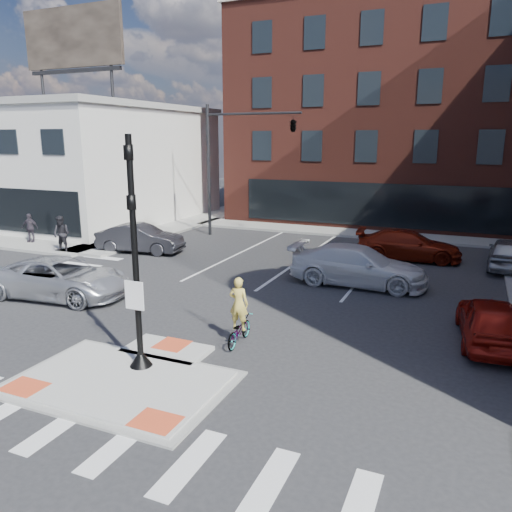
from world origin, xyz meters
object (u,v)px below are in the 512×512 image
at_px(pedestrian_a, 61,234).
at_px(bg_car_red, 408,245).
at_px(white_pickup, 358,266).
at_px(cyclist, 239,322).
at_px(silver_suv, 60,278).
at_px(bg_car_dark, 140,238).
at_px(bg_car_silver, 509,253).
at_px(red_sedan, 490,321).
at_px(pedestrian_b, 30,228).

bearing_deg(pedestrian_a, bg_car_red, 15.33).
distance_m(white_pickup, bg_car_red, 5.62).
bearing_deg(cyclist, silver_suv, -11.86).
xyz_separation_m(bg_car_dark, bg_car_silver, (18.00, 3.97, -0.02)).
xyz_separation_m(silver_suv, white_pickup, (10.16, 6.23, 0.06)).
height_order(red_sedan, bg_car_red, bg_car_red).
relative_size(white_pickup, pedestrian_b, 3.41).
height_order(bg_car_silver, cyclist, cyclist).
distance_m(white_pickup, bg_car_silver, 8.04).
xyz_separation_m(red_sedan, bg_car_silver, (1.00, 10.00, 0.03)).
distance_m(bg_car_red, pedestrian_a, 17.98).
height_order(silver_suv, red_sedan, silver_suv).
distance_m(red_sedan, bg_car_dark, 18.04).
bearing_deg(bg_car_red, cyclist, 160.79).
distance_m(silver_suv, bg_car_dark, 7.92).
xyz_separation_m(cyclist, pedestrian_b, (-17.21, 8.21, 0.28)).
distance_m(silver_suv, bg_car_silver, 19.87).
xyz_separation_m(pedestrian_a, pedestrian_b, (-3.56, 1.21, -0.12)).
relative_size(bg_car_silver, pedestrian_b, 2.64).
xyz_separation_m(silver_suv, cyclist, (8.24, -1.35, -0.07)).
distance_m(red_sedan, white_pickup, 6.74).
relative_size(red_sedan, bg_car_red, 0.82).
xyz_separation_m(bg_car_silver, pedestrian_b, (-25.06, -4.79, 0.23)).
distance_m(bg_car_silver, cyclist, 15.19).
bearing_deg(silver_suv, red_sedan, -90.08).
distance_m(bg_car_red, cyclist, 13.44).
xyz_separation_m(bg_car_silver, cyclist, (-7.86, -13.00, -0.05)).
bearing_deg(bg_car_silver, bg_car_dark, 15.98).
height_order(white_pickup, cyclist, cyclist).
bearing_deg(bg_car_dark, cyclist, -140.61).
distance_m(bg_car_dark, bg_car_silver, 18.43).
bearing_deg(red_sedan, white_pickup, -48.48).
distance_m(silver_suv, red_sedan, 15.19).
bearing_deg(bg_car_red, bg_car_dark, 101.52).
distance_m(white_pickup, bg_car_dark, 12.15).
xyz_separation_m(white_pickup, bg_car_dark, (-12.07, 1.45, -0.06)).
bearing_deg(red_sedan, bg_car_dark, -25.15).
bearing_deg(bg_car_silver, bg_car_red, 3.26).
distance_m(red_sedan, pedestrian_b, 24.62).
bearing_deg(cyclist, pedestrian_b, -28.04).
bearing_deg(red_sedan, cyclist, 18.05).
height_order(bg_car_red, pedestrian_b, pedestrian_b).
bearing_deg(bg_car_red, silver_suv, 130.34).
distance_m(pedestrian_a, pedestrian_b, 3.76).
height_order(red_sedan, bg_car_silver, bg_car_silver).
relative_size(bg_car_silver, cyclist, 2.12).
bearing_deg(cyclist, bg_car_dark, -44.24).
relative_size(silver_suv, bg_car_dark, 1.19).
bearing_deg(red_sedan, pedestrian_a, -16.64).
relative_size(red_sedan, pedestrian_b, 2.53).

